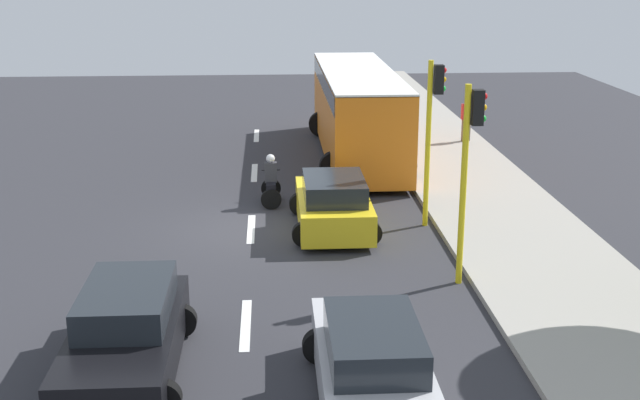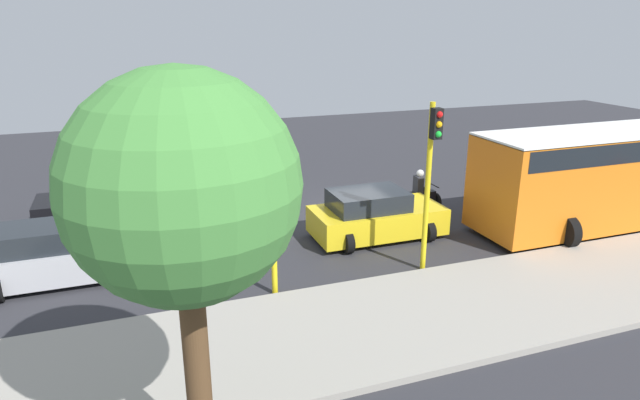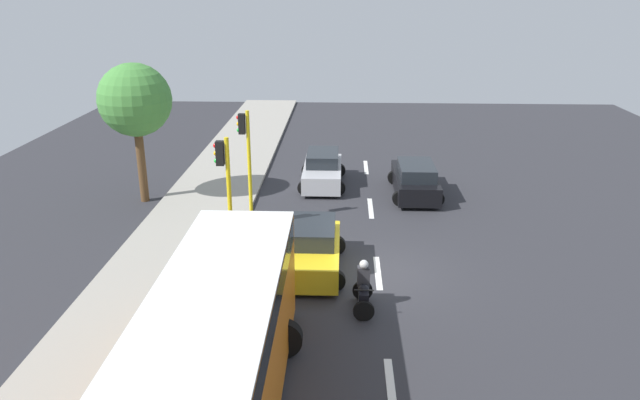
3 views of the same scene
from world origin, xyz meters
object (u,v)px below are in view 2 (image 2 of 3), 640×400
car_silver (57,255)px  car_black (112,201)px  car_yellow_cab (375,216)px  traffic_light_corner (431,165)px  traffic_light_midblock (273,180)px  motorcycle (421,194)px  city_bus (632,168)px  street_tree_south (183,190)px

car_silver → car_black: (-4.16, 1.30, 0.00)m
car_silver → car_yellow_cab: same height
car_silver → traffic_light_corner: 9.78m
car_black → traffic_light_corner: 10.65m
traffic_light_corner → traffic_light_midblock: (0.00, -4.12, 0.00)m
car_silver → traffic_light_midblock: size_ratio=0.92×
car_yellow_cab → motorcycle: size_ratio=2.62×
car_yellow_cab → city_bus: size_ratio=0.36×
city_bus → traffic_light_midblock: traffic_light_midblock is taller
street_tree_south → car_yellow_cab: bearing=140.0°
car_black → car_yellow_cab: 8.70m
car_black → traffic_light_corner: bearing=48.7°
car_black → motorcycle: size_ratio=2.90×
city_bus → motorcycle: (-3.18, -5.91, -1.20)m
car_yellow_cab → street_tree_south: street_tree_south is taller
car_black → traffic_light_midblock: 8.12m
traffic_light_corner → street_tree_south: 8.36m
city_bus → motorcycle: size_ratio=7.19×
motorcycle → street_tree_south: street_tree_south is taller
traffic_light_midblock → street_tree_south: 5.71m
traffic_light_corner → motorcycle: bearing=151.7°
car_silver → car_black: size_ratio=0.93×
car_yellow_cab → street_tree_south: size_ratio=0.68×
traffic_light_corner → car_black: bearing=-131.3°
traffic_light_corner → street_tree_south: size_ratio=0.76×
motorcycle → traffic_light_midblock: size_ratio=0.34×
car_black → city_bus: size_ratio=0.40×
city_bus → traffic_light_midblock: size_ratio=2.44×
car_silver → motorcycle: motorcycle is taller
car_silver → traffic_light_midblock: traffic_light_midblock is taller
car_silver → city_bus: bearing=84.7°
car_black → traffic_light_corner: (6.87, 7.83, 2.22)m
car_silver → traffic_light_midblock: (2.71, 5.01, 2.22)m
car_black → street_tree_south: 12.43m
car_silver → city_bus: city_bus is taller
car_yellow_cab → street_tree_south: bearing=-40.0°
city_bus → car_yellow_cab: bearing=-100.3°
car_yellow_cab → traffic_light_corner: traffic_light_corner is taller
car_silver → traffic_light_corner: (2.71, 9.13, 2.22)m
motorcycle → city_bus: bearing=61.7°
traffic_light_corner → street_tree_south: (4.94, -6.59, 1.44)m
motorcycle → traffic_light_corner: 5.38m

